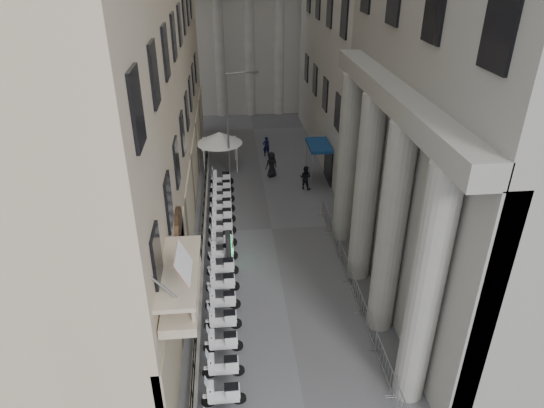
{
  "coord_description": "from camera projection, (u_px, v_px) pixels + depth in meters",
  "views": [
    {
      "loc": [
        -2.49,
        -7.14,
        15.91
      ],
      "look_at": [
        -0.47,
        14.15,
        4.5
      ],
      "focal_mm": 32.0,
      "sensor_mm": 36.0,
      "label": 1
    }
  ],
  "objects": [
    {
      "name": "street_lamp",
      "position": [
        231.0,
        116.0,
        36.23
      ],
      "size": [
        2.5,
        0.88,
        7.87
      ],
      "rotation": [
        0.0,
        0.0,
        0.29
      ],
      "color": "gray",
      "rests_on": "ground"
    },
    {
      "name": "scooter_9",
      "position": [
        223.0,
        247.0,
        29.01
      ],
      "size": [
        1.41,
        0.57,
        1.5
      ],
      "primitive_type": null,
      "rotation": [
        0.0,
        0.0,
        1.58
      ],
      "color": "white",
      "rests_on": "ground"
    },
    {
      "name": "scooter_15",
      "position": [
        222.0,
        185.0,
        36.51
      ],
      "size": [
        1.41,
        0.57,
        1.5
      ],
      "primitive_type": null,
      "rotation": [
        0.0,
        0.0,
        1.58
      ],
      "color": "white",
      "rests_on": "ground"
    },
    {
      "name": "barrier_1",
      "position": [
        383.0,
        373.0,
        20.45
      ],
      "size": [
        0.6,
        2.4,
        1.1
      ],
      "primitive_type": null,
      "color": "#9C9EA3",
      "rests_on": "ground"
    },
    {
      "name": "scooter_2",
      "position": [
        224.0,
        376.0,
        20.27
      ],
      "size": [
        1.41,
        0.57,
        1.5
      ],
      "primitive_type": null,
      "rotation": [
        0.0,
        0.0,
        1.58
      ],
      "color": "white",
      "rests_on": "ground"
    },
    {
      "name": "pedestrian_a",
      "position": [
        266.0,
        146.0,
        41.22
      ],
      "size": [
        0.69,
        0.53,
        1.68
      ],
      "primitive_type": "imported",
      "rotation": [
        0.0,
        0.0,
        3.37
      ],
      "color": "#0C0E33",
      "rests_on": "ground"
    },
    {
      "name": "scooter_12",
      "position": [
        223.0,
        212.0,
        32.76
      ],
      "size": [
        1.41,
        0.57,
        1.5
      ],
      "primitive_type": null,
      "rotation": [
        0.0,
        0.0,
        1.58
      ],
      "color": "white",
      "rests_on": "ground"
    },
    {
      "name": "barrier_5",
      "position": [
        334.0,
        244.0,
        29.23
      ],
      "size": [
        0.6,
        2.4,
        1.1
      ],
      "primitive_type": null,
      "color": "#9C9EA3",
      "rests_on": "ground"
    },
    {
      "name": "scooter_8",
      "position": [
        223.0,
        260.0,
        27.76
      ],
      "size": [
        1.41,
        0.57,
        1.5
      ],
      "primitive_type": null,
      "rotation": [
        0.0,
        0.0,
        1.58
      ],
      "color": "white",
      "rests_on": "ground"
    },
    {
      "name": "scooter_3",
      "position": [
        224.0,
        351.0,
        21.52
      ],
      "size": [
        1.41,
        0.57,
        1.5
      ],
      "primitive_type": null,
      "rotation": [
        0.0,
        0.0,
        1.58
      ],
      "color": "white",
      "rests_on": "ground"
    },
    {
      "name": "iron_fence",
      "position": [
        203.0,
        242.0,
        29.42
      ],
      "size": [
        0.3,
        28.0,
        1.4
      ],
      "primitive_type": null,
      "color": "black",
      "rests_on": "ground"
    },
    {
      "name": "scooter_6",
      "position": [
        223.0,
        291.0,
        25.27
      ],
      "size": [
        1.41,
        0.57,
        1.5
      ],
      "primitive_type": null,
      "rotation": [
        0.0,
        0.0,
        1.58
      ],
      "color": "white",
      "rests_on": "ground"
    },
    {
      "name": "scooter_7",
      "position": [
        223.0,
        275.0,
        26.51
      ],
      "size": [
        1.41,
        0.57,
        1.5
      ],
      "primitive_type": null,
      "rotation": [
        0.0,
        0.0,
        1.58
      ],
      "color": "white",
      "rests_on": "ground"
    },
    {
      "name": "scooter_13",
      "position": [
        223.0,
        202.0,
        34.01
      ],
      "size": [
        1.41,
        0.57,
        1.5
      ],
      "primitive_type": null,
      "rotation": [
        0.0,
        0.0,
        1.58
      ],
      "color": "white",
      "rests_on": "ground"
    },
    {
      "name": "scooter_4",
      "position": [
        224.0,
        329.0,
        22.77
      ],
      "size": [
        1.41,
        0.57,
        1.5
      ],
      "primitive_type": null,
      "rotation": [
        0.0,
        0.0,
        1.58
      ],
      "color": "white",
      "rests_on": "ground"
    },
    {
      "name": "pedestrian_b",
      "position": [
        305.0,
        178.0,
        35.52
      ],
      "size": [
        1.1,
        1.02,
        1.8
      ],
      "primitive_type": "imported",
      "rotation": [
        0.0,
        0.0,
        2.64
      ],
      "color": "black",
      "rests_on": "ground"
    },
    {
      "name": "blue_awning",
      "position": [
        317.0,
        181.0,
        37.15
      ],
      "size": [
        1.6,
        3.0,
        3.0
      ],
      "primitive_type": null,
      "color": "navy",
      "rests_on": "ground"
    },
    {
      "name": "barrier_6",
      "position": [
        326.0,
        224.0,
        31.43
      ],
      "size": [
        0.6,
        2.4,
        1.1
      ],
      "primitive_type": null,
      "color": "#9C9EA3",
      "rests_on": "ground"
    },
    {
      "name": "pedestrian_c",
      "position": [
        272.0,
        164.0,
        37.4
      ],
      "size": [
        1.16,
        1.01,
        2.01
      ],
      "primitive_type": "imported",
      "rotation": [
        0.0,
        0.0,
        3.6
      ],
      "color": "black",
      "rests_on": "ground"
    },
    {
      "name": "info_kiosk",
      "position": [
        229.0,
        248.0,
        27.19
      ],
      "size": [
        0.34,
        0.89,
        1.85
      ],
      "rotation": [
        0.0,
        0.0,
        0.06
      ],
      "color": "black",
      "rests_on": "ground"
    },
    {
      "name": "scooter_1",
      "position": [
        225.0,
        405.0,
        19.02
      ],
      "size": [
        1.41,
        0.57,
        1.5
      ],
      "primitive_type": null,
      "rotation": [
        0.0,
        0.0,
        1.58
      ],
      "color": "white",
      "rests_on": "ground"
    },
    {
      "name": "scooter_10",
      "position": [
        223.0,
        234.0,
        30.26
      ],
      "size": [
        1.41,
        0.57,
        1.5
      ],
      "primitive_type": null,
      "rotation": [
        0.0,
        0.0,
        1.58
      ],
      "color": "white",
      "rests_on": "ground"
    },
    {
      "name": "scooter_5",
      "position": [
        224.0,
        309.0,
        24.02
      ],
      "size": [
        1.41,
        0.57,
        1.5
      ],
      "primitive_type": null,
      "rotation": [
        0.0,
        0.0,
        1.58
      ],
      "color": "white",
      "rests_on": "ground"
    },
    {
      "name": "scooter_11",
      "position": [
        223.0,
        223.0,
        31.51
      ],
      "size": [
        1.41,
        0.57,
        1.5
      ],
      "primitive_type": null,
      "rotation": [
        0.0,
        0.0,
        1.58
      ],
      "color": "white",
      "rests_on": "ground"
    },
    {
      "name": "barrier_3",
      "position": [
        354.0,
        297.0,
        24.84
      ],
      "size": [
        0.6,
        2.4,
        1.1
      ],
      "primitive_type": null,
      "color": "#9C9EA3",
      "rests_on": "ground"
    },
    {
      "name": "security_tent",
      "position": [
        220.0,
        138.0,
        38.31
      ],
      "size": [
        3.66,
        3.66,
        2.97
      ],
      "color": "white",
      "rests_on": "ground"
    },
    {
      "name": "scooter_14",
      "position": [
        222.0,
        193.0,
        35.26
      ],
      "size": [
        1.41,
        0.57,
        1.5
      ],
      "primitive_type": null,
      "rotation": [
        0.0,
        0.0,
        1.58
      ],
      "color": "white",
      "rests_on": "ground"
    },
    {
      "name": "barrier_2",
      "position": [
        367.0,
        331.0,
        22.64
      ],
      "size": [
        0.6,
        2.4,
        1.1
      ],
      "primitive_type": null,
      "color": "#9C9EA3",
      "rests_on": "ground"
    },
    {
      "name": "barrier_4",
      "position": [
        343.0,
        269.0,
        27.04
      ],
      "size": [
        0.6,
        2.4,
        1.1
      ],
      "primitive_type": null,
      "color": "#9C9EA3",
      "rests_on": "ground"
    }
  ]
}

